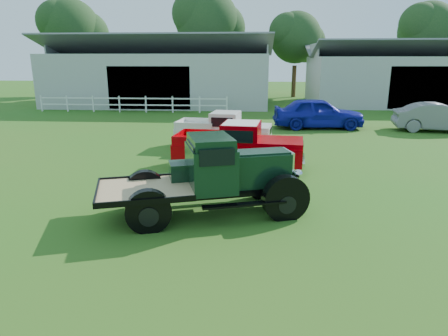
# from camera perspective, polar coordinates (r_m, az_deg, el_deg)

# --- Properties ---
(ground) EXTENTS (120.00, 120.00, 0.00)m
(ground) POSITION_cam_1_polar(r_m,az_deg,el_deg) (9.99, -1.67, -7.64)
(ground) COLOR #246618
(shed_left) EXTENTS (18.80, 10.20, 5.60)m
(shed_left) POSITION_cam_1_polar(r_m,az_deg,el_deg) (36.05, -8.75, 13.54)
(shed_left) COLOR #A0A19E
(shed_left) RESTS_ON ground
(shed_right) EXTENTS (16.80, 9.20, 5.20)m
(shed_right) POSITION_cam_1_polar(r_m,az_deg,el_deg) (38.43, 24.67, 12.16)
(shed_right) COLOR #A0A19E
(shed_right) RESTS_ON ground
(fence_rail) EXTENTS (14.20, 0.16, 1.20)m
(fence_rail) POSITION_cam_1_polar(r_m,az_deg,el_deg) (30.67, -12.92, 8.89)
(fence_rail) COLOR white
(fence_rail) RESTS_ON ground
(tree_a) EXTENTS (6.30, 6.30, 10.50)m
(tree_a) POSITION_cam_1_polar(r_m,az_deg,el_deg) (46.23, -20.82, 16.18)
(tree_a) COLOR #143414
(tree_a) RESTS_ON ground
(tree_b) EXTENTS (6.90, 6.90, 11.50)m
(tree_b) POSITION_cam_1_polar(r_m,az_deg,el_deg) (43.46, -2.42, 17.90)
(tree_b) COLOR #143414
(tree_b) RESTS_ON ground
(tree_c) EXTENTS (5.40, 5.40, 9.00)m
(tree_c) POSITION_cam_1_polar(r_m,az_deg,el_deg) (42.33, 10.13, 16.05)
(tree_c) COLOR #143414
(tree_c) RESTS_ON ground
(tree_d) EXTENTS (6.00, 6.00, 10.00)m
(tree_d) POSITION_cam_1_polar(r_m,az_deg,el_deg) (46.39, 26.82, 15.24)
(tree_d) COLOR #143414
(tree_d) RESTS_ON ground
(vintage_flatbed) EXTENTS (5.53, 3.49, 2.04)m
(vintage_flatbed) POSITION_cam_1_polar(r_m,az_deg,el_deg) (10.17, -2.46, -1.11)
(vintage_flatbed) COLOR black
(vintage_flatbed) RESTS_ON ground
(red_pickup) EXTENTS (4.89, 2.30, 1.73)m
(red_pickup) POSITION_cam_1_polar(r_m,az_deg,el_deg) (14.38, 2.09, 3.20)
(red_pickup) COLOR #B70007
(red_pickup) RESTS_ON ground
(white_pickup) EXTENTS (4.50, 2.23, 1.59)m
(white_pickup) POSITION_cam_1_polar(r_m,az_deg,el_deg) (17.80, -0.07, 5.37)
(white_pickup) COLOR silver
(white_pickup) RESTS_ON ground
(misc_car_blue) EXTENTS (5.17, 2.29, 1.73)m
(misc_car_blue) POSITION_cam_1_polar(r_m,az_deg,el_deg) (23.63, 13.31, 7.65)
(misc_car_blue) COLOR #15199C
(misc_car_blue) RESTS_ON ground
(misc_car_grey) EXTENTS (4.86, 2.32, 1.54)m
(misc_car_grey) POSITION_cam_1_polar(r_m,az_deg,el_deg) (24.86, 28.38, 6.36)
(misc_car_grey) COLOR slate
(misc_car_grey) RESTS_ON ground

